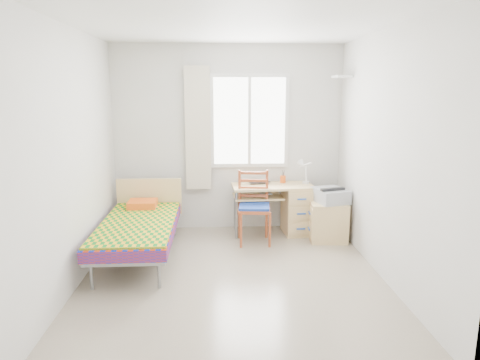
{
  "coord_description": "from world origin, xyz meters",
  "views": [
    {
      "loc": [
        -0.15,
        -4.28,
        1.97
      ],
      "look_at": [
        0.11,
        0.55,
        0.96
      ],
      "focal_mm": 32.0,
      "sensor_mm": 36.0,
      "label": 1
    }
  ],
  "objects_px": {
    "bed": "(139,226)",
    "cabinet": "(328,221)",
    "chair": "(255,203)",
    "desk": "(293,207)",
    "printer": "(330,195)"
  },
  "relations": [
    {
      "from": "bed",
      "to": "desk",
      "type": "xyz_separation_m",
      "value": [
        1.99,
        0.77,
        -0.01
      ]
    },
    {
      "from": "cabinet",
      "to": "bed",
      "type": "bearing_deg",
      "value": -165.67
    },
    {
      "from": "cabinet",
      "to": "chair",
      "type": "bearing_deg",
      "value": -176.55
    },
    {
      "from": "chair",
      "to": "cabinet",
      "type": "distance_m",
      "value": 1.02
    },
    {
      "from": "bed",
      "to": "chair",
      "type": "height_order",
      "value": "chair"
    },
    {
      "from": "desk",
      "to": "printer",
      "type": "relative_size",
      "value": 2.19
    },
    {
      "from": "desk",
      "to": "chair",
      "type": "xyz_separation_m",
      "value": [
        -0.56,
        -0.32,
        0.15
      ]
    },
    {
      "from": "bed",
      "to": "cabinet",
      "type": "bearing_deg",
      "value": 10.2
    },
    {
      "from": "chair",
      "to": "cabinet",
      "type": "relative_size",
      "value": 1.82
    },
    {
      "from": "bed",
      "to": "cabinet",
      "type": "height_order",
      "value": "bed"
    },
    {
      "from": "bed",
      "to": "desk",
      "type": "relative_size",
      "value": 1.62
    },
    {
      "from": "desk",
      "to": "printer",
      "type": "height_order",
      "value": "printer"
    },
    {
      "from": "bed",
      "to": "chair",
      "type": "xyz_separation_m",
      "value": [
        1.42,
        0.45,
        0.15
      ]
    },
    {
      "from": "bed",
      "to": "cabinet",
      "type": "relative_size",
      "value": 3.52
    },
    {
      "from": "cabinet",
      "to": "printer",
      "type": "xyz_separation_m",
      "value": [
        0.03,
        0.02,
        0.36
      ]
    }
  ]
}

